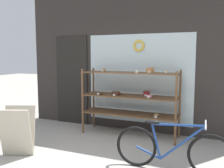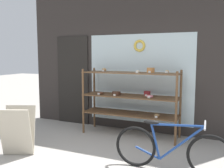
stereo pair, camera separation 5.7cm
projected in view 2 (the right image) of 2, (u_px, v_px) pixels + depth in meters
name	position (u px, v px, depth m)	size (l,w,h in m)	color
storefront_facade	(130.00, 46.00, 5.42)	(5.05, 0.13, 3.80)	#2D2826
display_case	(131.00, 95.00, 5.09)	(1.98, 0.55, 1.40)	brown
bicycle	(170.00, 149.00, 3.51)	(1.64, 0.46, 0.74)	black
sandwich_board	(18.00, 131.00, 4.11)	(0.61, 0.54, 0.80)	#B2A893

